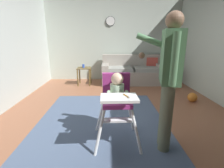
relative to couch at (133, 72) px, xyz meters
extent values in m
cube|color=#90593E|center=(-0.58, -2.43, -0.38)|extent=(5.91, 7.44, 0.10)
cube|color=#B3BFB2|center=(-0.58, 0.52, 1.00)|extent=(5.11, 0.06, 2.65)
cube|color=#495A75|center=(-0.88, -2.67, -0.33)|extent=(2.11, 2.80, 0.01)
cube|color=#9D968B|center=(-0.01, -0.06, -0.13)|extent=(1.87, 0.84, 0.40)
cube|color=#9D968B|center=(-0.01, 0.27, 0.30)|extent=(1.87, 0.22, 0.46)
cube|color=#9D968B|center=(-0.85, -0.06, 0.17)|extent=(0.20, 0.84, 0.20)
cube|color=#9D968B|center=(0.84, -0.06, 0.17)|extent=(0.20, 0.84, 0.20)
cube|color=gray|center=(-0.41, -0.11, 0.12)|extent=(0.73, 0.60, 0.11)
cube|color=gray|center=(0.39, -0.11, 0.12)|extent=(0.73, 0.60, 0.11)
cube|color=#B24238|center=(0.63, 0.14, 0.27)|extent=(0.35, 0.16, 0.34)
cylinder|color=white|center=(-0.87, -3.33, -0.06)|extent=(0.17, 0.17, 0.55)
cylinder|color=white|center=(-0.43, -3.32, -0.06)|extent=(0.17, 0.17, 0.55)
cylinder|color=white|center=(-0.88, -2.89, -0.06)|extent=(0.17, 0.17, 0.55)
cylinder|color=white|center=(-0.44, -2.88, -0.06)|extent=(0.17, 0.17, 0.55)
cube|color=#952D75|center=(-0.65, -3.10, 0.23)|extent=(0.37, 0.37, 0.05)
cube|color=#952D75|center=(-0.66, -2.95, 0.42)|extent=(0.36, 0.08, 0.32)
cube|color=white|center=(-0.65, -3.39, 0.40)|extent=(0.41, 0.27, 0.03)
cube|color=white|center=(-0.65, -3.21, 0.04)|extent=(0.40, 0.11, 0.02)
cylinder|color=#BBDBB4|center=(-0.65, -3.12, 0.37)|extent=(0.17, 0.17, 0.22)
sphere|color=beige|center=(-0.65, -3.13, 0.54)|extent=(0.15, 0.15, 0.15)
cylinder|color=#BBDBB4|center=(-0.76, -3.16, 0.38)|extent=(0.05, 0.15, 0.10)
cylinder|color=#BBDBB4|center=(-0.55, -3.16, 0.38)|extent=(0.05, 0.15, 0.10)
cylinder|color=#C67A23|center=(-0.57, -3.39, 0.42)|extent=(0.07, 0.12, 0.01)
cube|color=white|center=(-0.54, -3.44, 0.43)|extent=(0.02, 0.03, 0.02)
cylinder|color=#626A52|center=(-0.05, -3.18, 0.10)|extent=(0.14, 0.14, 0.86)
cylinder|color=#626A52|center=(-0.07, -3.29, 0.10)|extent=(0.14, 0.14, 0.86)
cube|color=#4B7650|center=(-0.06, -3.23, 0.82)|extent=(0.28, 0.43, 0.59)
sphere|color=brown|center=(-0.06, -3.23, 1.20)|extent=(0.19, 0.19, 0.19)
cylinder|color=#4B7650|center=(-0.19, -3.02, 0.97)|extent=(0.48, 0.17, 0.23)
sphere|color=brown|center=(-0.34, -2.99, 0.81)|extent=(0.08, 0.08, 0.08)
cylinder|color=#4B7650|center=(-0.11, -3.47, 0.82)|extent=(0.07, 0.07, 0.53)
sphere|color=orange|center=(1.08, -1.69, -0.23)|extent=(0.21, 0.21, 0.21)
cube|color=brown|center=(-1.48, -0.23, 0.18)|extent=(0.40, 0.40, 0.02)
cylinder|color=brown|center=(-1.65, -0.40, -0.08)|extent=(0.04, 0.04, 0.50)
cylinder|color=brown|center=(-1.31, -0.40, -0.08)|extent=(0.04, 0.04, 0.50)
cylinder|color=brown|center=(-1.65, -0.06, -0.08)|extent=(0.04, 0.04, 0.50)
cylinder|color=brown|center=(-1.31, -0.06, -0.08)|extent=(0.04, 0.04, 0.50)
cylinder|color=#284CB7|center=(-1.50, -0.23, 0.24)|extent=(0.07, 0.07, 0.10)
cylinder|color=white|center=(-0.69, 0.47, 1.55)|extent=(0.27, 0.03, 0.27)
cylinder|color=black|center=(-0.69, 0.48, 1.55)|extent=(0.29, 0.02, 0.29)
camera|label=1|loc=(-0.76, -5.06, 1.01)|focal=26.38mm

